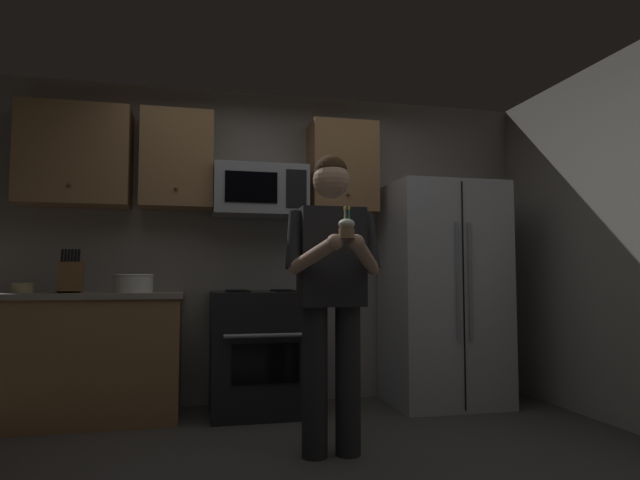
{
  "coord_description": "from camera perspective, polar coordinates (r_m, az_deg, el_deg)",
  "views": [
    {
      "loc": [
        -0.64,
        -2.88,
        1.03
      ],
      "look_at": [
        0.07,
        0.26,
        1.25
      ],
      "focal_mm": 30.7,
      "sensor_mm": 36.0,
      "label": 1
    }
  ],
  "objects": [
    {
      "name": "microwave",
      "position": [
        4.44,
        -6.26,
        5.06
      ],
      "size": [
        0.74,
        0.41,
        0.4
      ],
      "color": "#9EA0A5"
    },
    {
      "name": "oven_range",
      "position": [
        4.3,
        -6.2,
        -11.47
      ],
      "size": [
        0.76,
        0.7,
        0.93
      ],
      "color": "black",
      "rests_on": "ground"
    },
    {
      "name": "refrigerator",
      "position": [
        4.65,
        12.68,
        -5.41
      ],
      "size": [
        0.9,
        0.75,
        1.8
      ],
      "color": "#B7BABF",
      "rests_on": "ground"
    },
    {
      "name": "bowl_small_colored",
      "position": [
        4.47,
        -28.56,
        -4.37
      ],
      "size": [
        0.15,
        0.15,
        0.07
      ],
      "color": "beige",
      "rests_on": "counter_left"
    },
    {
      "name": "counter_left",
      "position": [
        4.37,
        -23.75,
        -11.05
      ],
      "size": [
        1.44,
        0.66,
        0.92
      ],
      "color": "#9E7247",
      "rests_on": "ground"
    },
    {
      "name": "ground_plane",
      "position": [
        3.13,
        -0.2,
        -23.16
      ],
      "size": [
        6.0,
        6.0,
        0.0
      ],
      "primitive_type": "plane",
      "color": "#474442"
    },
    {
      "name": "knife_block",
      "position": [
        4.3,
        -24.56,
        -3.47
      ],
      "size": [
        0.16,
        0.15,
        0.32
      ],
      "color": "brown",
      "rests_on": "counter_left"
    },
    {
      "name": "bowl_large_white",
      "position": [
        4.25,
        -18.89,
        -4.23
      ],
      "size": [
        0.29,
        0.29,
        0.13
      ],
      "color": "white",
      "rests_on": "counter_left"
    },
    {
      "name": "wall_right",
      "position": [
        4.31,
        29.47,
        0.19
      ],
      "size": [
        0.1,
        4.4,
        2.6
      ],
      "primitive_type": "cube",
      "color": "gray",
      "rests_on": "ground"
    },
    {
      "name": "cupcake",
      "position": [
        2.92,
        2.79,
        1.27
      ],
      "size": [
        0.09,
        0.09,
        0.17
      ],
      "color": "#A87F56"
    },
    {
      "name": "cabinet_row_upper",
      "position": [
        4.51,
        -13.67,
        7.99
      ],
      "size": [
        2.78,
        0.36,
        0.76
      ],
      "color": "#9E7247"
    },
    {
      "name": "wall_back",
      "position": [
        4.68,
        -4.85,
        -0.59
      ],
      "size": [
        4.4,
        0.1,
        2.6
      ],
      "primitive_type": "cube",
      "color": "gray",
      "rests_on": "ground"
    },
    {
      "name": "person",
      "position": [
        3.22,
        1.24,
        -4.53
      ],
      "size": [
        0.6,
        0.48,
        1.76
      ],
      "color": "#262628",
      "rests_on": "ground"
    }
  ]
}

